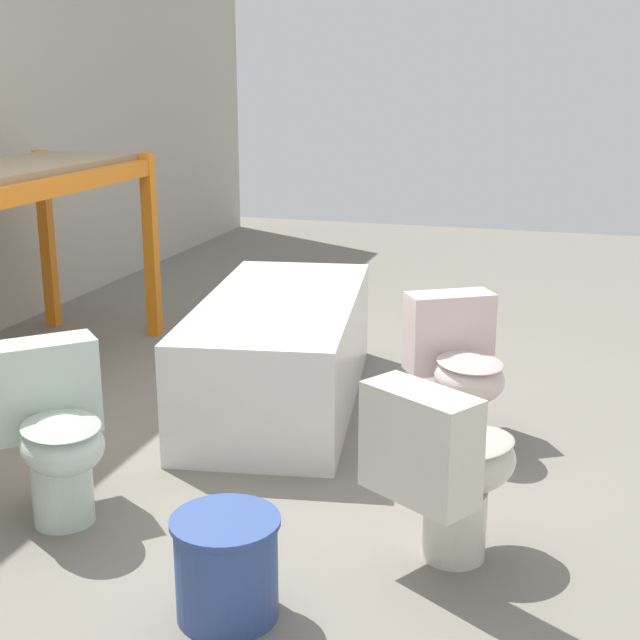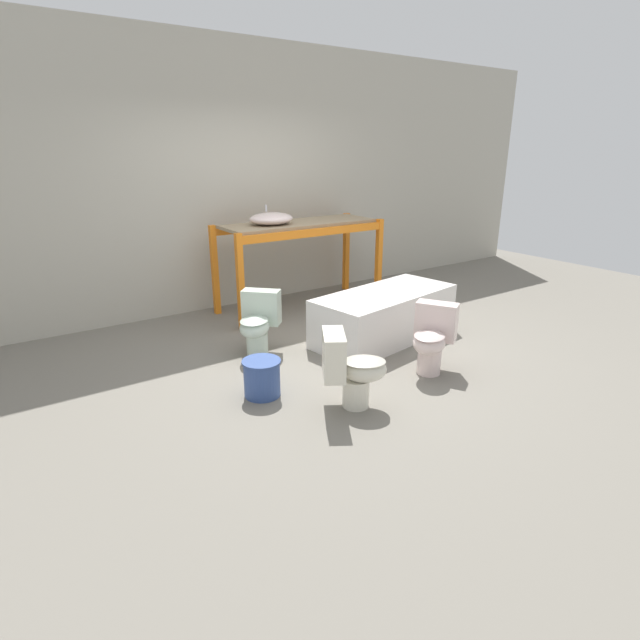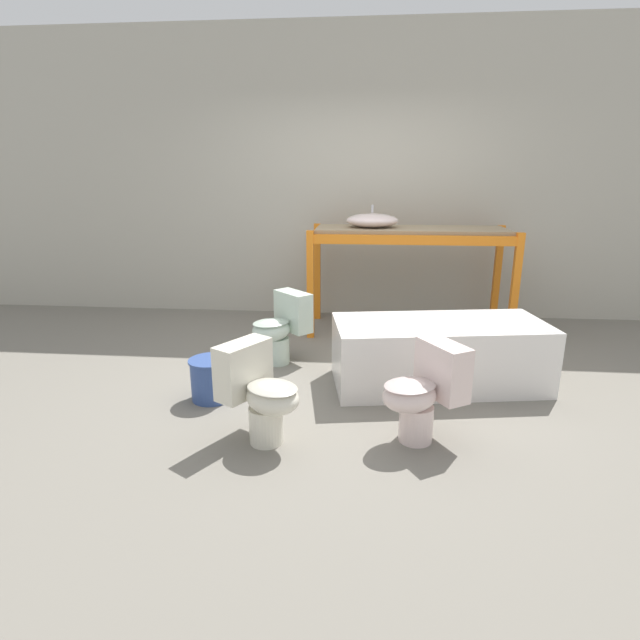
# 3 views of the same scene
# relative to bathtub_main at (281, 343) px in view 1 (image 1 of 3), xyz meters

# --- Properties ---
(ground_plane) EXTENTS (12.00, 12.00, 0.00)m
(ground_plane) POSITION_rel_bathtub_main_xyz_m (-0.74, 0.10, -0.30)
(ground_plane) COLOR slate
(bathtub_main) EXTENTS (1.72, 0.96, 0.52)m
(bathtub_main) POSITION_rel_bathtub_main_xyz_m (0.00, 0.00, 0.00)
(bathtub_main) COLOR white
(bathtub_main) RESTS_ON ground_plane
(toilet_near) EXTENTS (0.58, 0.58, 0.62)m
(toilet_near) POSITION_rel_bathtub_main_xyz_m (-1.32, 0.38, 0.04)
(toilet_near) COLOR silver
(toilet_near) RESTS_ON ground_plane
(toilet_far) EXTENTS (0.60, 0.54, 0.62)m
(toilet_far) POSITION_rel_bathtub_main_xyz_m (-1.23, -0.99, 0.04)
(toilet_far) COLOR silver
(toilet_far) RESTS_ON ground_plane
(toilet_extra) EXTENTS (0.60, 0.54, 0.62)m
(toilet_extra) POSITION_rel_bathtub_main_xyz_m (-0.21, -0.88, 0.04)
(toilet_extra) COLOR silver
(toilet_extra) RESTS_ON ground_plane
(bucket_white) EXTENTS (0.32, 0.32, 0.31)m
(bucket_white) POSITION_rel_bathtub_main_xyz_m (-1.71, -0.43, -0.13)
(bucket_white) COLOR #334C8C
(bucket_white) RESTS_ON ground_plane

